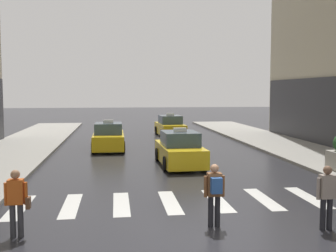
{
  "coord_description": "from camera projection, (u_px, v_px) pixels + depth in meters",
  "views": [
    {
      "loc": [
        -2.47,
        -9.71,
        3.52
      ],
      "look_at": [
        -0.19,
        8.0,
        2.01
      ],
      "focal_mm": 43.98,
      "sensor_mm": 36.0,
      "label": 1
    }
  ],
  "objects": [
    {
      "name": "ground_plane",
      "position": [
        217.0,
        233.0,
        10.2
      ],
      "size": [
        160.0,
        160.0,
        0.0
      ],
      "primitive_type": "plane",
      "color": "#26262B"
    },
    {
      "name": "pedestrian_plain_coat",
      "position": [
        327.0,
        194.0,
        10.38
      ],
      "size": [
        0.55,
        0.24,
        1.65
      ],
      "color": "black",
      "rests_on": "ground"
    },
    {
      "name": "taxi_lead",
      "position": [
        180.0,
        150.0,
        19.52
      ],
      "size": [
        2.03,
        4.59,
        1.8
      ],
      "color": "yellow",
      "rests_on": "ground"
    },
    {
      "name": "pedestrian_with_handbag",
      "position": [
        17.0,
        199.0,
        9.85
      ],
      "size": [
        0.6,
        0.24,
        1.65
      ],
      "color": "#333338",
      "rests_on": "ground"
    },
    {
      "name": "pedestrian_with_backpack",
      "position": [
        215.0,
        190.0,
        10.58
      ],
      "size": [
        0.55,
        0.43,
        1.65
      ],
      "color": "black",
      "rests_on": "ground"
    },
    {
      "name": "crosswalk_markings",
      "position": [
        194.0,
        201.0,
        13.17
      ],
      "size": [
        11.3,
        2.8,
        0.01
      ],
      "color": "silver",
      "rests_on": "ground"
    },
    {
      "name": "taxi_third",
      "position": [
        170.0,
        127.0,
        32.44
      ],
      "size": [
        2.12,
        4.62,
        1.8
      ],
      "color": "yellow",
      "rests_on": "ground"
    },
    {
      "name": "taxi_second",
      "position": [
        109.0,
        138.0,
        24.85
      ],
      "size": [
        1.93,
        4.54,
        1.8
      ],
      "color": "yellow",
      "rests_on": "ground"
    }
  ]
}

